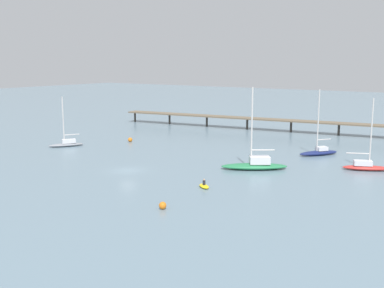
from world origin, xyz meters
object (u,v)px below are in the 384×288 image
Objects in this scene: sailboat_green at (255,164)px; mooring_buoy_far at (130,140)px; pier at (339,119)px; sailboat_gray at (67,143)px; sailboat_navy at (319,151)px; sailboat_red at (366,166)px; dinghy_yellow at (204,186)px; mooring_buoy_inner at (163,206)px.

sailboat_green is 32.15m from mooring_buoy_far.
pier is 7.97× the size of sailboat_gray.
sailboat_navy reaches higher than mooring_buoy_far.
sailboat_red is 0.95× the size of sailboat_navy.
pier is at bearing 44.82° from mooring_buoy_far.
mooring_buoy_far is at bearing 166.93° from sailboat_green.
sailboat_green is 16.09m from sailboat_navy.
sailboat_red is at bearing 56.05° from dinghy_yellow.
dinghy_yellow is at bearing -33.35° from mooring_buoy_far.
sailboat_navy is 12.99× the size of mooring_buoy_far.
sailboat_gray reaches higher than mooring_buoy_far.
sailboat_red is 11.76m from sailboat_navy.
mooring_buoy_far is at bearing -178.28° from sailboat_red.
sailboat_gray is at bearing -156.03° from sailboat_navy.
sailboat_gray is 42.96m from mooring_buoy_inner.
pier is 7.01× the size of sailboat_red.
pier is 38.82m from sailboat_green.
mooring_buoy_inner is (-13.38, -31.42, -0.28)m from sailboat_red.
pier is at bearing 47.64° from sailboat_gray.
sailboat_red reaches higher than pier.
sailboat_green reaches higher than sailboat_red.
mooring_buoy_far is (-31.64, -31.44, -3.20)m from pier.
mooring_buoy_inner is at bearing -43.52° from mooring_buoy_far.
sailboat_red is at bearing -65.99° from pier.
dinghy_yellow reaches higher than mooring_buoy_far.
mooring_buoy_far is (6.56, 10.45, -0.21)m from sailboat_gray.
sailboat_red reaches higher than sailboat_gray.
mooring_buoy_inner is 43.66m from mooring_buoy_far.
pier is 56.76m from sailboat_gray.
sailboat_green is at bearing -105.17° from sailboat_navy.
pier is 61.59m from mooring_buoy_inner.
dinghy_yellow is 36.60m from mooring_buoy_far.
pier is 30.89× the size of dinghy_yellow.
sailboat_red is 12.87× the size of mooring_buoy_inner.
pier is 51.69m from dinghy_yellow.
mooring_buoy_inner is at bearing -95.75° from sailboat_navy.
mooring_buoy_inner is at bearing -27.18° from sailboat_gray.
sailboat_navy reaches higher than sailboat_gray.
sailboat_green is 1.15× the size of sailboat_red.
sailboat_gray is 10.81× the size of mooring_buoy_far.
sailboat_gray is (-42.08, -18.71, -0.06)m from sailboat_navy.
sailboat_green is 14.07× the size of mooring_buoy_far.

